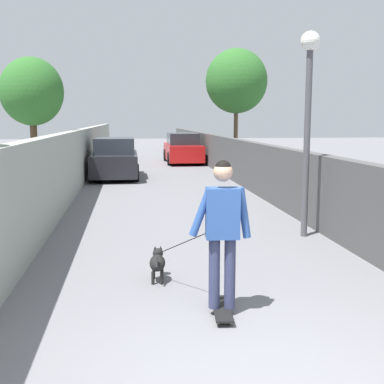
{
  "coord_description": "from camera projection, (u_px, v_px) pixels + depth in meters",
  "views": [
    {
      "loc": [
        -3.51,
        1.07,
        2.26
      ],
      "look_at": [
        4.85,
        0.01,
        1.0
      ],
      "focal_mm": 45.91,
      "sensor_mm": 36.0,
      "label": 1
    }
  ],
  "objects": [
    {
      "name": "ground_plane",
      "position": [
        160.0,
        182.0,
        17.65
      ],
      "size": [
        80.0,
        80.0,
        0.0
      ],
      "primitive_type": "plane",
      "color": "slate"
    },
    {
      "name": "wall_left",
      "position": [
        74.0,
        162.0,
        15.2
      ],
      "size": [
        48.0,
        0.3,
        1.89
      ],
      "primitive_type": "cube",
      "color": "#999E93",
      "rests_on": "ground"
    },
    {
      "name": "fence_right",
      "position": [
        250.0,
        165.0,
        15.92
      ],
      "size": [
        48.0,
        0.3,
        1.54
      ],
      "primitive_type": "cube",
      "color": "#4C4C4C",
      "rests_on": "ground"
    },
    {
      "name": "tree_left_near",
      "position": [
        32.0,
        92.0,
        15.69
      ],
      "size": [
        2.01,
        2.01,
        4.22
      ],
      "color": "#473523",
      "rests_on": "ground"
    },
    {
      "name": "tree_right_mid",
      "position": [
        236.0,
        81.0,
        22.45
      ],
      "size": [
        2.82,
        2.82,
        5.44
      ],
      "color": "brown",
      "rests_on": "ground"
    },
    {
      "name": "lamp_post",
      "position": [
        308.0,
        96.0,
        9.15
      ],
      "size": [
        0.36,
        0.36,
        3.86
      ],
      "color": "#4C4C51",
      "rests_on": "ground"
    },
    {
      "name": "skateboard",
      "position": [
        222.0,
        309.0,
        5.71
      ],
      "size": [
        0.81,
        0.27,
        0.08
      ],
      "color": "black",
      "rests_on": "ground"
    },
    {
      "name": "person_skateboarder",
      "position": [
        223.0,
        223.0,
        5.56
      ],
      "size": [
        0.25,
        0.71,
        1.72
      ],
      "color": "#333859",
      "rests_on": "skateboard"
    },
    {
      "name": "dog",
      "position": [
        158.0,
        262.0,
        6.87
      ],
      "size": [
        1.59,
        0.81,
        1.06
      ],
      "color": "black",
      "rests_on": "ground"
    },
    {
      "name": "car_near",
      "position": [
        115.0,
        159.0,
        18.92
      ],
      "size": [
        4.07,
        1.8,
        1.54
      ],
      "color": "black",
      "rests_on": "ground"
    },
    {
      "name": "car_far",
      "position": [
        183.0,
        149.0,
        25.4
      ],
      "size": [
        4.28,
        1.8,
        1.54
      ],
      "color": "#B71414",
      "rests_on": "ground"
    }
  ]
}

